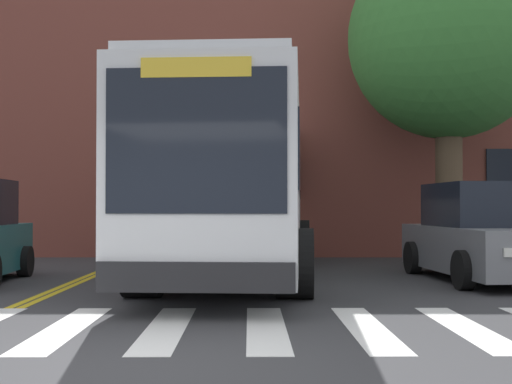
{
  "coord_description": "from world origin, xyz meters",
  "views": [
    {
      "loc": [
        1.11,
        -6.13,
        1.38
      ],
      "look_at": [
        1.1,
        7.33,
        1.65
      ],
      "focal_mm": 50.0,
      "sensor_mm": 36.0,
      "label": 1
    }
  ],
  "objects_px": {
    "car_grey_far_lane": "(486,236)",
    "street_tree_curbside_large": "(449,39)",
    "city_bus": "(240,183)",
    "car_white_behind_bus": "(214,224)"
  },
  "relations": [
    {
      "from": "car_grey_far_lane",
      "to": "street_tree_curbside_large",
      "type": "relative_size",
      "value": 0.61
    },
    {
      "from": "street_tree_curbside_large",
      "to": "car_grey_far_lane",
      "type": "bearing_deg",
      "value": -94.76
    },
    {
      "from": "city_bus",
      "to": "car_grey_far_lane",
      "type": "bearing_deg",
      "value": -14.3
    },
    {
      "from": "city_bus",
      "to": "car_white_behind_bus",
      "type": "relative_size",
      "value": 3.26
    },
    {
      "from": "car_grey_far_lane",
      "to": "street_tree_curbside_large",
      "type": "height_order",
      "value": "street_tree_curbside_large"
    },
    {
      "from": "car_grey_far_lane",
      "to": "car_white_behind_bus",
      "type": "relative_size",
      "value": 1.26
    },
    {
      "from": "city_bus",
      "to": "street_tree_curbside_large",
      "type": "relative_size",
      "value": 1.57
    },
    {
      "from": "city_bus",
      "to": "car_white_behind_bus",
      "type": "xyz_separation_m",
      "value": [
        -1.01,
        8.06,
        -1.04
      ]
    },
    {
      "from": "street_tree_curbside_large",
      "to": "city_bus",
      "type": "bearing_deg",
      "value": -154.09
    },
    {
      "from": "city_bus",
      "to": "car_grey_far_lane",
      "type": "relative_size",
      "value": 2.59
    }
  ]
}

